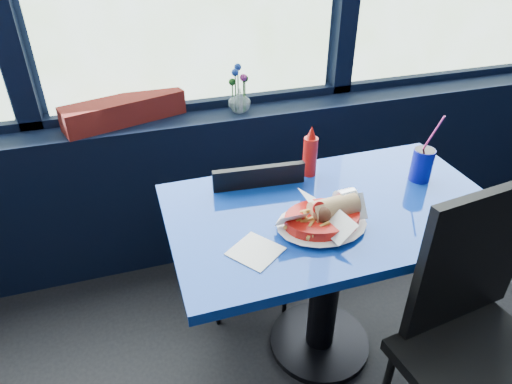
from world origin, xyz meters
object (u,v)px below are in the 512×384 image
(near_table, at_px, (330,246))
(planter_box, at_px, (124,110))
(food_basket, at_px, (324,218))
(ketchup_bottle, at_px, (310,154))
(soda_cup, at_px, (422,164))
(chair_near_front, at_px, (481,331))
(chair_near_back, at_px, (249,226))
(flower_vase, at_px, (239,98))

(near_table, bearing_deg, planter_box, 126.93)
(food_basket, xyz_separation_m, ketchup_bottle, (0.09, 0.34, 0.06))
(planter_box, xyz_separation_m, soda_cup, (1.07, -0.81, -0.04))
(near_table, xyz_separation_m, chair_near_front, (0.26, -0.52, 0.01))
(ketchup_bottle, height_order, soda_cup, soda_cup)
(chair_near_front, distance_m, ketchup_bottle, 0.85)
(chair_near_back, height_order, food_basket, food_basket)
(planter_box, height_order, flower_vase, flower_vase)
(planter_box, height_order, food_basket, planter_box)
(chair_near_back, relative_size, soda_cup, 2.99)
(food_basket, distance_m, ketchup_bottle, 0.36)
(food_basket, bearing_deg, flower_vase, 111.50)
(soda_cup, bearing_deg, planter_box, 143.01)
(near_table, xyz_separation_m, chair_near_back, (-0.22, 0.33, -0.09))
(planter_box, bearing_deg, flower_vase, -22.01)
(chair_near_front, relative_size, flower_vase, 4.31)
(ketchup_bottle, relative_size, soda_cup, 0.76)
(chair_near_back, distance_m, flower_vase, 0.65)
(chair_near_front, distance_m, soda_cup, 0.66)
(chair_near_front, xyz_separation_m, food_basket, (-0.35, 0.43, 0.20))
(near_table, relative_size, flower_vase, 5.11)
(chair_near_front, bearing_deg, ketchup_bottle, 101.17)
(ketchup_bottle, bearing_deg, flower_vase, 101.78)
(soda_cup, bearing_deg, near_table, -169.31)
(planter_box, bearing_deg, ketchup_bottle, -60.66)
(near_table, height_order, food_basket, food_basket)
(soda_cup, bearing_deg, chair_near_front, -103.86)
(chair_near_back, relative_size, ketchup_bottle, 3.92)
(near_table, distance_m, planter_box, 1.14)
(chair_near_back, xyz_separation_m, food_basket, (0.14, -0.42, 0.31))
(planter_box, distance_m, soda_cup, 1.34)
(planter_box, bearing_deg, soda_cup, -54.07)
(flower_vase, relative_size, ketchup_bottle, 1.10)
(near_table, bearing_deg, soda_cup, 10.69)
(near_table, distance_m, soda_cup, 0.48)
(chair_near_front, xyz_separation_m, ketchup_bottle, (-0.25, 0.77, 0.26))
(chair_near_back, xyz_separation_m, planter_box, (-0.44, 0.56, 0.38))
(flower_vase, bearing_deg, planter_box, 175.07)
(near_table, relative_size, chair_near_back, 1.44)
(chair_near_front, distance_m, flower_vase, 1.44)
(flower_vase, relative_size, food_basket, 0.70)
(chair_near_back, height_order, ketchup_bottle, ketchup_bottle)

